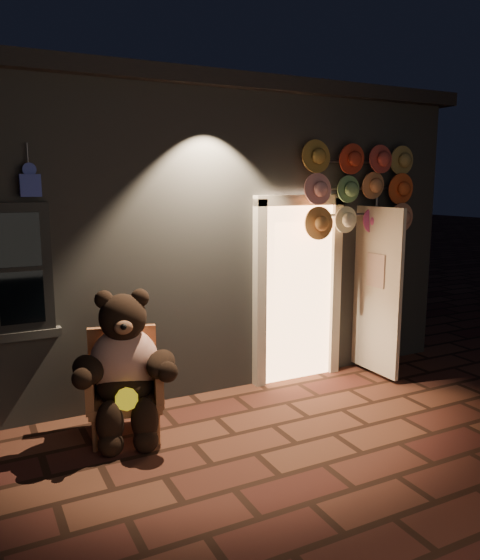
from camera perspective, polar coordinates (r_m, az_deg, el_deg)
ground at (r=4.98m, az=1.65°, el=-17.69°), size 60.00×60.00×0.00m
shop_building at (r=8.15m, az=-11.89°, el=5.74°), size 7.30×5.95×3.51m
wicker_armchair at (r=5.29m, az=-12.03°, el=-10.44°), size 0.78×0.74×0.98m
teddy_bear at (r=5.10m, az=-11.95°, el=-8.87°), size 0.98×0.87×1.39m
hat_rack at (r=6.67m, az=12.75°, el=9.10°), size 1.58×0.22×2.80m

